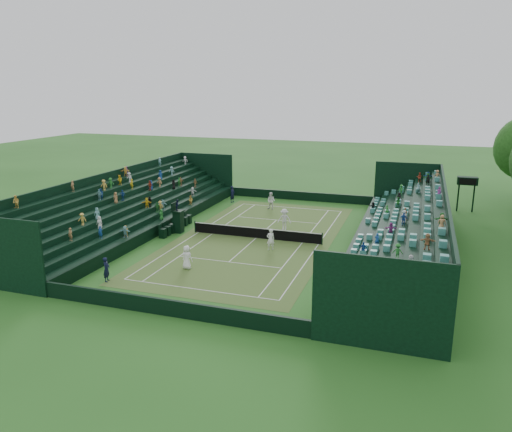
# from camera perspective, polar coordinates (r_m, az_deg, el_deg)

# --- Properties ---
(ground) EXTENTS (160.00, 160.00, 0.00)m
(ground) POSITION_cam_1_polar(r_m,az_deg,el_deg) (43.24, 0.00, -2.57)
(ground) COLOR #255C1D
(ground) RESTS_ON ground
(court_surface) EXTENTS (12.97, 26.77, 0.01)m
(court_surface) POSITION_cam_1_polar(r_m,az_deg,el_deg) (43.23, 0.00, -2.56)
(court_surface) COLOR #367E2A
(court_surface) RESTS_ON ground
(perimeter_wall_north) EXTENTS (17.17, 0.20, 1.00)m
(perimeter_wall_north) POSITION_cam_1_polar(r_m,az_deg,el_deg) (57.91, 5.01, 2.31)
(perimeter_wall_north) COLOR black
(perimeter_wall_north) RESTS_ON ground
(perimeter_wall_south) EXTENTS (17.17, 0.20, 1.00)m
(perimeter_wall_south) POSITION_cam_1_polar(r_m,az_deg,el_deg) (29.40, -10.05, -10.27)
(perimeter_wall_south) COLOR black
(perimeter_wall_south) RESTS_ON ground
(perimeter_wall_east) EXTENTS (0.20, 31.77, 1.00)m
(perimeter_wall_east) POSITION_cam_1_polar(r_m,az_deg,el_deg) (41.30, 11.25, -2.96)
(perimeter_wall_east) COLOR black
(perimeter_wall_east) RESTS_ON ground
(perimeter_wall_west) EXTENTS (0.20, 31.77, 1.00)m
(perimeter_wall_west) POSITION_cam_1_polar(r_m,az_deg,el_deg) (46.39, -9.99, -0.96)
(perimeter_wall_west) COLOR black
(perimeter_wall_west) RESTS_ON ground
(north_grandstand) EXTENTS (6.60, 32.00, 4.90)m
(north_grandstand) POSITION_cam_1_polar(r_m,az_deg,el_deg) (40.74, 17.15, -2.04)
(north_grandstand) COLOR black
(north_grandstand) RESTS_ON ground
(south_grandstand) EXTENTS (6.60, 32.00, 4.90)m
(south_grandstand) POSITION_cam_1_polar(r_m,az_deg,el_deg) (48.22, -14.42, 0.68)
(south_grandstand) COLOR black
(south_grandstand) RESTS_ON ground
(tennis_net) EXTENTS (11.67, 0.10, 1.06)m
(tennis_net) POSITION_cam_1_polar(r_m,az_deg,el_deg) (43.08, 0.00, -1.90)
(tennis_net) COLOR black
(tennis_net) RESTS_ON ground
(scoreboard_tower) EXTENTS (2.00, 1.00, 3.70)m
(scoreboard_tower) POSITION_cam_1_polar(r_m,az_deg,el_deg) (56.19, 23.00, 3.57)
(scoreboard_tower) COLOR black
(scoreboard_tower) RESTS_ON ground
(umpire_chair) EXTENTS (0.97, 0.97, 3.04)m
(umpire_chair) POSITION_cam_1_polar(r_m,az_deg,el_deg) (45.15, -8.90, -0.29)
(umpire_chair) COLOR black
(umpire_chair) RESTS_ON ground
(courtside_chairs) EXTENTS (0.55, 5.52, 1.20)m
(courtside_chairs) POSITION_cam_1_polar(r_m,az_deg,el_deg) (46.09, -9.13, -1.08)
(courtside_chairs) COLOR black
(courtside_chairs) RESTS_ON ground
(player_near_west) EXTENTS (0.93, 0.68, 1.74)m
(player_near_west) POSITION_cam_1_polar(r_m,az_deg,el_deg) (36.24, -7.91, -4.69)
(player_near_west) COLOR white
(player_near_west) RESTS_ON ground
(player_near_east) EXTENTS (0.77, 0.69, 1.78)m
(player_near_east) POSITION_cam_1_polar(r_m,az_deg,el_deg) (39.96, 1.67, -2.69)
(player_near_east) COLOR white
(player_near_east) RESTS_ON ground
(player_far_west) EXTENTS (0.97, 0.80, 1.83)m
(player_far_west) POSITION_cam_1_polar(r_m,az_deg,el_deg) (53.27, 1.75, 1.74)
(player_far_west) COLOR white
(player_far_west) RESTS_ON ground
(player_far_east) EXTENTS (1.32, 0.83, 1.96)m
(player_far_east) POSITION_cam_1_polar(r_m,az_deg,el_deg) (45.66, 3.26, -0.38)
(player_far_east) COLOR white
(player_far_east) RESTS_ON ground
(line_judge_north) EXTENTS (0.61, 0.78, 1.87)m
(line_judge_north) POSITION_cam_1_polar(r_m,az_deg,el_deg) (56.53, -2.72, 2.50)
(line_judge_north) COLOR black
(line_judge_north) RESTS_ON ground
(line_judge_south) EXTENTS (0.53, 0.69, 1.70)m
(line_judge_south) POSITION_cam_1_polar(r_m,az_deg,el_deg) (35.11, -16.72, -5.87)
(line_judge_south) COLOR black
(line_judge_south) RESTS_ON ground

